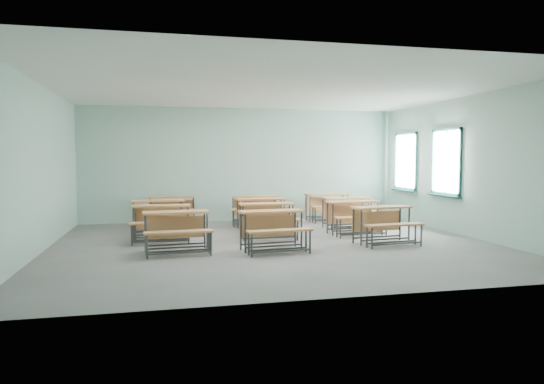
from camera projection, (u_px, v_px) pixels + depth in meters
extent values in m
cube|color=gray|center=(274.00, 244.00, 10.09)|extent=(9.00, 8.00, 0.02)
cube|color=white|center=(274.00, 88.00, 9.87)|extent=(9.00, 8.00, 0.02)
cube|color=#A5CFC1|center=(243.00, 165.00, 13.88)|extent=(9.00, 0.02, 3.20)
cube|color=#A5CFC1|center=(346.00, 173.00, 6.08)|extent=(9.00, 0.02, 3.20)
cube|color=#A5CFC1|center=(38.00, 168.00, 8.99)|extent=(0.02, 8.00, 3.20)
cube|color=#A5CFC1|center=(468.00, 166.00, 10.97)|extent=(0.02, 8.00, 3.20)
cube|color=#1C4F4C|center=(405.00, 188.00, 13.74)|extent=(0.06, 1.20, 0.06)
cube|color=#1C4F4C|center=(406.00, 134.00, 13.63)|extent=(0.06, 1.20, 0.06)
cube|color=#1C4F4C|center=(416.00, 161.00, 13.13)|extent=(0.06, 0.06, 1.60)
cube|color=#1C4F4C|center=(396.00, 161.00, 14.24)|extent=(0.06, 0.06, 1.60)
cube|color=#1C4F4C|center=(406.00, 161.00, 13.68)|extent=(0.04, 0.04, 1.48)
cube|color=#1C4F4C|center=(406.00, 161.00, 13.68)|extent=(0.04, 1.08, 0.04)
cube|color=#1C4F4C|center=(404.00, 190.00, 13.73)|extent=(0.14, 1.28, 0.04)
cube|color=white|center=(406.00, 161.00, 13.69)|extent=(0.01, 1.08, 1.48)
cube|color=#1C4F4C|center=(445.00, 193.00, 11.79)|extent=(0.06, 1.20, 0.06)
cube|color=#1C4F4C|center=(447.00, 130.00, 11.68)|extent=(0.06, 1.20, 0.06)
cube|color=#1C4F4C|center=(460.00, 162.00, 11.18)|extent=(0.06, 0.06, 1.60)
cube|color=#1C4F4C|center=(433.00, 162.00, 12.29)|extent=(0.06, 0.06, 1.60)
cube|color=#1C4F4C|center=(446.00, 162.00, 11.74)|extent=(0.04, 0.04, 1.48)
cube|color=#1C4F4C|center=(446.00, 162.00, 11.74)|extent=(0.04, 1.08, 0.04)
cube|color=#1C4F4C|center=(444.00, 196.00, 11.79)|extent=(0.14, 1.28, 0.04)
cube|color=white|center=(447.00, 162.00, 11.74)|extent=(0.01, 1.08, 1.48)
cube|color=#C77E48|center=(176.00, 212.00, 9.23)|extent=(1.27, 0.50, 0.04)
cube|color=#C77E48|center=(175.00, 227.00, 9.44)|extent=(1.18, 0.10, 0.43)
cylinder|color=#383A3D|center=(146.00, 235.00, 8.94)|extent=(0.04, 0.04, 0.73)
cylinder|color=#383A3D|center=(207.00, 232.00, 9.26)|extent=(0.04, 0.04, 0.73)
cylinder|color=#383A3D|center=(145.00, 232.00, 9.25)|extent=(0.04, 0.04, 0.73)
cylinder|color=#383A3D|center=(205.00, 230.00, 9.58)|extent=(0.04, 0.04, 0.73)
cube|color=#383A3D|center=(177.00, 248.00, 9.12)|extent=(1.14, 0.11, 0.03)
cube|color=#383A3D|center=(176.00, 245.00, 9.44)|extent=(1.14, 0.11, 0.03)
cube|color=#C77E48|center=(179.00, 232.00, 8.78)|extent=(1.26, 0.34, 0.04)
cylinder|color=#383A3D|center=(147.00, 247.00, 8.54)|extent=(0.04, 0.04, 0.43)
cylinder|color=#383A3D|center=(211.00, 244.00, 8.86)|extent=(0.04, 0.04, 0.43)
cylinder|color=#383A3D|center=(147.00, 245.00, 8.73)|extent=(0.04, 0.04, 0.43)
cylinder|color=#383A3D|center=(209.00, 242.00, 9.05)|extent=(0.04, 0.04, 0.43)
cube|color=#383A3D|center=(180.00, 253.00, 8.71)|extent=(1.14, 0.11, 0.03)
cube|color=#383A3D|center=(179.00, 251.00, 8.90)|extent=(1.14, 0.11, 0.03)
cube|color=#C77E48|center=(271.00, 211.00, 9.40)|extent=(1.28, 0.54, 0.04)
cube|color=#C77E48|center=(268.00, 226.00, 9.60)|extent=(1.17, 0.14, 0.43)
cylinder|color=#383A3D|center=(245.00, 234.00, 9.09)|extent=(0.04, 0.04, 0.73)
cylinder|color=#383A3D|center=(302.00, 231.00, 9.45)|extent=(0.04, 0.04, 0.73)
cylinder|color=#383A3D|center=(241.00, 231.00, 9.40)|extent=(0.04, 0.04, 0.73)
cylinder|color=#383A3D|center=(295.00, 229.00, 9.76)|extent=(0.04, 0.04, 0.73)
cube|color=#383A3D|center=(274.00, 246.00, 9.29)|extent=(1.13, 0.15, 0.03)
cube|color=#383A3D|center=(269.00, 243.00, 9.60)|extent=(1.13, 0.15, 0.03)
cube|color=#C77E48|center=(280.00, 231.00, 8.95)|extent=(1.26, 0.38, 0.04)
cylinder|color=#383A3D|center=(252.00, 246.00, 8.69)|extent=(0.04, 0.04, 0.43)
cylinder|color=#383A3D|center=(310.00, 242.00, 9.05)|extent=(0.04, 0.04, 0.43)
cylinder|color=#383A3D|center=(249.00, 244.00, 8.88)|extent=(0.04, 0.04, 0.43)
cylinder|color=#383A3D|center=(306.00, 241.00, 9.24)|extent=(0.04, 0.04, 0.43)
cube|color=#383A3D|center=(281.00, 251.00, 8.88)|extent=(1.13, 0.15, 0.03)
cube|color=#383A3D|center=(278.00, 249.00, 9.07)|extent=(1.13, 0.15, 0.03)
cube|color=#C77E48|center=(382.00, 207.00, 10.17)|extent=(1.28, 0.54, 0.04)
cube|color=#C77E48|center=(377.00, 221.00, 10.38)|extent=(1.17, 0.14, 0.43)
cylinder|color=#383A3D|center=(361.00, 228.00, 9.86)|extent=(0.04, 0.04, 0.73)
cylinder|color=#383A3D|center=(409.00, 225.00, 10.23)|extent=(0.04, 0.04, 0.73)
cylinder|color=#383A3D|center=(353.00, 226.00, 10.17)|extent=(0.04, 0.04, 0.73)
cylinder|color=#383A3D|center=(400.00, 223.00, 10.54)|extent=(0.04, 0.04, 0.73)
cube|color=#383A3D|center=(385.00, 239.00, 10.06)|extent=(1.13, 0.15, 0.03)
cube|color=#383A3D|center=(377.00, 237.00, 10.38)|extent=(1.13, 0.15, 0.03)
cube|color=#C77E48|center=(395.00, 225.00, 9.73)|extent=(1.26, 0.39, 0.04)
cylinder|color=#383A3D|center=(372.00, 239.00, 9.47)|extent=(0.04, 0.04, 0.43)
cylinder|color=#383A3D|center=(421.00, 236.00, 9.83)|extent=(0.04, 0.04, 0.43)
cylinder|color=#383A3D|center=(367.00, 237.00, 9.65)|extent=(0.04, 0.04, 0.43)
cylinder|color=#383A3D|center=(415.00, 234.00, 10.02)|extent=(0.04, 0.04, 0.43)
cube|color=#383A3D|center=(397.00, 244.00, 9.66)|extent=(1.13, 0.15, 0.03)
cube|color=#383A3D|center=(392.00, 242.00, 9.84)|extent=(1.13, 0.15, 0.03)
cube|color=#C77E48|center=(161.00, 206.00, 10.47)|extent=(1.26, 0.46, 0.04)
cube|color=#C77E48|center=(162.00, 219.00, 10.68)|extent=(1.18, 0.07, 0.43)
cylinder|color=#383A3D|center=(134.00, 225.00, 10.23)|extent=(0.04, 0.04, 0.73)
cylinder|color=#383A3D|center=(188.00, 224.00, 10.44)|extent=(0.04, 0.04, 0.73)
cylinder|color=#383A3D|center=(135.00, 223.00, 10.55)|extent=(0.04, 0.04, 0.73)
cylinder|color=#383A3D|center=(188.00, 222.00, 10.76)|extent=(0.04, 0.04, 0.73)
cube|color=#383A3D|center=(161.00, 237.00, 10.35)|extent=(1.14, 0.08, 0.03)
cube|color=#383A3D|center=(162.00, 235.00, 10.67)|extent=(1.14, 0.08, 0.03)
cube|color=#C77E48|center=(161.00, 223.00, 10.00)|extent=(1.25, 0.31, 0.04)
cylinder|color=#383A3D|center=(132.00, 236.00, 9.82)|extent=(0.04, 0.04, 0.43)
cylinder|color=#383A3D|center=(189.00, 234.00, 10.02)|extent=(0.04, 0.04, 0.43)
cylinder|color=#383A3D|center=(133.00, 234.00, 10.01)|extent=(0.04, 0.04, 0.43)
cylinder|color=#383A3D|center=(188.00, 233.00, 10.22)|extent=(0.04, 0.04, 0.43)
cube|color=#383A3D|center=(161.00, 241.00, 9.93)|extent=(1.14, 0.08, 0.03)
cube|color=#383A3D|center=(161.00, 240.00, 10.12)|extent=(1.14, 0.08, 0.03)
cube|color=#C77E48|center=(267.00, 204.00, 10.91)|extent=(1.25, 0.44, 0.04)
cube|color=#C77E48|center=(265.00, 217.00, 11.12)|extent=(1.18, 0.05, 0.43)
cylinder|color=#383A3D|center=(243.00, 223.00, 10.67)|extent=(0.04, 0.04, 0.73)
cylinder|color=#383A3D|center=(293.00, 221.00, 10.89)|extent=(0.04, 0.04, 0.73)
cylinder|color=#383A3D|center=(241.00, 221.00, 10.99)|extent=(0.04, 0.04, 0.73)
cylinder|color=#383A3D|center=(289.00, 219.00, 11.21)|extent=(0.04, 0.04, 0.73)
cube|color=#383A3D|center=(268.00, 234.00, 10.80)|extent=(1.14, 0.06, 0.03)
cube|color=#383A3D|center=(265.00, 231.00, 11.12)|extent=(1.14, 0.06, 0.03)
cube|color=#C77E48|center=(271.00, 220.00, 10.45)|extent=(1.25, 0.29, 0.04)
cylinder|color=#383A3D|center=(246.00, 232.00, 10.26)|extent=(0.04, 0.04, 0.43)
cylinder|color=#383A3D|center=(298.00, 231.00, 10.48)|extent=(0.04, 0.04, 0.43)
cylinder|color=#383A3D|center=(244.00, 231.00, 10.45)|extent=(0.04, 0.04, 0.43)
cylinder|color=#383A3D|center=(295.00, 229.00, 10.67)|extent=(0.04, 0.04, 0.43)
cube|color=#383A3D|center=(272.00, 238.00, 10.38)|extent=(1.14, 0.06, 0.03)
cube|color=#383A3D|center=(270.00, 236.00, 10.57)|extent=(1.14, 0.06, 0.03)
cube|color=#C77E48|center=(353.00, 202.00, 11.43)|extent=(1.26, 0.48, 0.04)
cube|color=#C77E48|center=(349.00, 214.00, 11.64)|extent=(1.18, 0.08, 0.43)
cylinder|color=#383A3D|center=(333.00, 220.00, 11.14)|extent=(0.04, 0.04, 0.73)
cylinder|color=#383A3D|center=(377.00, 218.00, 11.45)|extent=(0.04, 0.04, 0.73)
cylinder|color=#383A3D|center=(327.00, 218.00, 11.46)|extent=(0.04, 0.04, 0.73)
cylinder|color=#383A3D|center=(371.00, 217.00, 11.77)|extent=(0.04, 0.04, 0.73)
cube|color=#383A3D|center=(355.00, 230.00, 11.32)|extent=(1.14, 0.09, 0.03)
cube|color=#383A3D|center=(349.00, 228.00, 11.63)|extent=(1.14, 0.09, 0.03)
cube|color=#C77E48|center=(362.00, 217.00, 10.98)|extent=(1.25, 0.32, 0.04)
cylinder|color=#383A3D|center=(340.00, 229.00, 10.74)|extent=(0.04, 0.04, 0.43)
cylinder|color=#383A3D|center=(386.00, 227.00, 11.05)|extent=(0.04, 0.04, 0.43)
cylinder|color=#383A3D|center=(337.00, 228.00, 10.93)|extent=(0.04, 0.04, 0.43)
cylinder|color=#383A3D|center=(382.00, 226.00, 11.24)|extent=(0.04, 0.04, 0.43)
cube|color=#383A3D|center=(364.00, 234.00, 10.91)|extent=(1.14, 0.09, 0.03)
cube|color=#383A3D|center=(360.00, 233.00, 11.10)|extent=(1.14, 0.09, 0.03)
cube|color=#C77E48|center=(158.00, 201.00, 11.75)|extent=(1.27, 0.52, 0.04)
cube|color=#C77E48|center=(157.00, 213.00, 11.95)|extent=(1.18, 0.12, 0.43)
cylinder|color=#383A3D|center=(134.00, 218.00, 11.45)|extent=(0.04, 0.04, 0.73)
cylinder|color=#383A3D|center=(182.00, 216.00, 11.79)|extent=(0.04, 0.04, 0.73)
cylinder|color=#383A3D|center=(133.00, 217.00, 11.76)|extent=(0.04, 0.04, 0.73)
cylinder|color=#383A3D|center=(181.00, 215.00, 12.11)|extent=(0.04, 0.04, 0.73)
cube|color=#383A3D|center=(159.00, 228.00, 11.64)|extent=(1.14, 0.13, 0.03)
cube|color=#383A3D|center=(158.00, 226.00, 11.95)|extent=(1.14, 0.13, 0.03)
cube|color=#C77E48|center=(160.00, 216.00, 11.30)|extent=(1.26, 0.36, 0.04)
cylinder|color=#383A3D|center=(135.00, 227.00, 11.05)|extent=(0.04, 0.04, 0.43)
cylinder|color=#383A3D|center=(185.00, 225.00, 11.39)|extent=(0.04, 0.04, 0.43)
cylinder|color=#383A3D|center=(134.00, 226.00, 11.24)|extent=(0.04, 0.04, 0.43)
cylinder|color=#383A3D|center=(184.00, 224.00, 11.58)|extent=(0.04, 0.04, 0.43)
cube|color=#383A3D|center=(160.00, 232.00, 11.23)|extent=(1.14, 0.13, 0.03)
cube|color=#383A3D|center=(159.00, 230.00, 11.42)|extent=(1.14, 0.13, 0.03)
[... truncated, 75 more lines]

